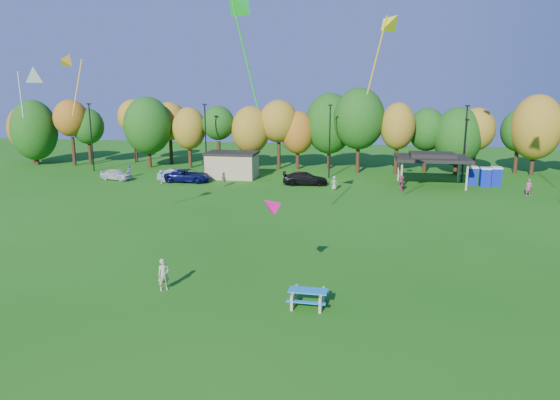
% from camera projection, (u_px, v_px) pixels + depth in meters
% --- Properties ---
extents(ground, '(160.00, 160.00, 0.00)m').
position_uv_depth(ground, '(229.00, 315.00, 24.61)').
color(ground, '#19600F').
rests_on(ground, ground).
extents(tree_line, '(93.57, 10.55, 11.15)m').
position_uv_depth(tree_line, '(310.00, 127.00, 67.30)').
color(tree_line, black).
rests_on(tree_line, ground).
extents(lamp_posts, '(64.50, 0.25, 9.09)m').
position_uv_depth(lamp_posts, '(330.00, 139.00, 61.72)').
color(lamp_posts, black).
rests_on(lamp_posts, ground).
extents(utility_building, '(6.30, 4.30, 3.25)m').
position_uv_depth(utility_building, '(232.00, 165.00, 62.46)').
color(utility_building, tan).
rests_on(utility_building, ground).
extents(pavilion, '(8.20, 6.20, 3.77)m').
position_uv_depth(pavilion, '(432.00, 158.00, 57.23)').
color(pavilion, tan).
rests_on(pavilion, ground).
extents(porta_potties, '(3.75, 1.81, 2.18)m').
position_uv_depth(porta_potties, '(484.00, 176.00, 57.43)').
color(porta_potties, '#0C1FA6').
rests_on(porta_potties, ground).
extents(picnic_table, '(2.04, 1.71, 0.86)m').
position_uv_depth(picnic_table, '(308.00, 297.00, 25.55)').
color(picnic_table, tan).
rests_on(picnic_table, ground).
extents(kite_flyer, '(0.77, 0.76, 1.80)m').
position_uv_depth(kite_flyer, '(164.00, 275.00, 27.47)').
color(kite_flyer, tan).
rests_on(kite_flyer, ground).
extents(car_a, '(4.37, 2.61, 1.39)m').
position_uv_depth(car_a, '(116.00, 174.00, 61.13)').
color(car_a, silver).
rests_on(car_a, ground).
extents(car_b, '(4.61, 2.25, 1.45)m').
position_uv_depth(car_b, '(176.00, 175.00, 60.42)').
color(car_b, gray).
rests_on(car_b, ground).
extents(car_c, '(5.53, 2.61, 1.53)m').
position_uv_depth(car_c, '(188.00, 176.00, 59.78)').
color(car_c, '#0C104C').
rests_on(car_c, ground).
extents(car_d, '(5.40, 2.67, 1.51)m').
position_uv_depth(car_d, '(305.00, 178.00, 57.95)').
color(car_d, black).
rests_on(car_d, ground).
extents(far_person_0, '(0.94, 0.99, 1.65)m').
position_uv_depth(far_person_0, '(224.00, 179.00, 57.13)').
color(far_person_0, '#6E8A54').
rests_on(far_person_0, ground).
extents(far_person_1, '(1.09, 1.74, 1.79)m').
position_uv_depth(far_person_1, '(402.00, 183.00, 54.20)').
color(far_person_1, '#A34458').
rests_on(far_person_1, ground).
extents(far_person_2, '(0.72, 0.53, 1.82)m').
position_uv_depth(far_person_2, '(529.00, 188.00, 51.82)').
color(far_person_2, '#9E4A67').
rests_on(far_person_2, ground).
extents(far_person_3, '(1.03, 1.22, 1.64)m').
position_uv_depth(far_person_3, '(162.00, 177.00, 58.59)').
color(far_person_3, '#5673BE').
rests_on(far_person_3, ground).
extents(far_person_4, '(0.89, 0.98, 1.63)m').
position_uv_depth(far_person_4, '(130.00, 171.00, 63.02)').
color(far_person_4, '#4D69AA').
rests_on(far_person_4, ground).
extents(far_person_5, '(0.86, 0.68, 1.55)m').
position_uv_depth(far_person_5, '(334.00, 183.00, 55.11)').
color(far_person_5, '#80A06D').
rests_on(far_person_5, ground).
extents(kite_3, '(2.56, 3.07, 5.52)m').
position_uv_depth(kite_3, '(392.00, 22.00, 32.20)').
color(kite_3, yellow).
extents(kite_6, '(2.87, 4.45, 7.64)m').
position_uv_depth(kite_6, '(236.00, 1.00, 30.38)').
color(kite_6, '#1CD62C').
extents(kite_9, '(1.36, 3.22, 5.36)m').
position_uv_depth(kite_9, '(68.00, 60.00, 40.42)').
color(kite_9, '#FFAF1A').
extents(kite_10, '(1.58, 1.46, 1.28)m').
position_uv_depth(kite_10, '(270.00, 205.00, 25.90)').
color(kite_10, '#DE0C73').
extents(kite_11, '(1.82, 2.18, 3.53)m').
position_uv_depth(kite_11, '(33.00, 74.00, 31.62)').
color(kite_11, silver).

